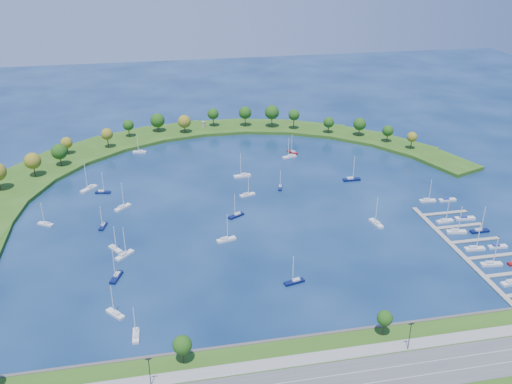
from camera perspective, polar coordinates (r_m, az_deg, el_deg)
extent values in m
plane|color=#071E41|center=(273.93, -0.82, -1.28)|extent=(700.00, 700.00, 0.00)
cube|color=#474442|center=(189.14, 5.05, -14.61)|extent=(420.00, 1.20, 1.80)
cube|color=#515154|center=(173.40, 7.10, -18.81)|extent=(420.00, 16.00, 0.12)
cube|color=gray|center=(181.05, 6.00, -16.48)|extent=(420.00, 5.00, 0.12)
cube|color=silver|center=(175.06, 6.84, -18.25)|extent=(420.00, 0.15, 0.02)
cylinder|color=#382314|center=(178.39, -7.47, -16.23)|extent=(0.56, 0.56, 5.25)
sphere|color=#184812|center=(175.91, -7.54, -15.29)|extent=(6.00, 6.00, 6.00)
cylinder|color=#382314|center=(191.17, 12.89, -13.41)|extent=(0.56, 0.56, 5.60)
sphere|color=#184812|center=(188.85, 13.01, -12.49)|extent=(5.20, 5.20, 5.20)
cylinder|color=black|center=(170.87, -10.80, -17.66)|extent=(0.24, 0.24, 10.00)
cylinder|color=black|center=(186.18, 15.40, -14.06)|extent=(0.24, 0.24, 10.00)
cube|color=#2B5215|center=(313.05, -24.10, 0.10)|extent=(50.23, 54.30, 2.00)
cube|color=#2B5215|center=(334.40, -20.78, 2.22)|extent=(54.07, 56.09, 2.00)
cube|color=#2B5215|center=(352.39, -16.96, 3.91)|extent=(55.20, 54.07, 2.00)
cube|color=#2B5215|center=(366.53, -12.78, 5.20)|extent=(53.65, 48.47, 2.00)
cube|color=#2B5215|center=(376.49, -8.35, 6.09)|extent=(49.62, 39.75, 2.00)
cube|color=#2B5215|center=(382.02, -3.77, 6.58)|extent=(44.32, 29.96, 2.00)
cube|color=#2B5215|center=(383.00, 0.87, 6.68)|extent=(49.49, 38.05, 2.00)
cube|color=#2B5215|center=(379.41, 5.49, 6.39)|extent=(51.13, 44.12, 2.00)
cube|color=#2B5215|center=(371.34, 10.00, 5.70)|extent=(49.19, 47.96, 2.00)
cube|color=#2B5215|center=(358.96, 14.30, 4.62)|extent=(43.90, 49.49, 2.00)
cube|color=#2B5215|center=(342.57, 18.31, 3.13)|extent=(35.67, 48.74, 2.00)
cylinder|color=#382314|center=(321.86, -21.69, 2.09)|extent=(0.56, 0.56, 7.18)
sphere|color=olive|center=(319.97, -21.84, 2.97)|extent=(8.85, 8.85, 8.85)
cylinder|color=#382314|center=(331.89, -19.32, 3.09)|extent=(0.56, 0.56, 6.67)
sphere|color=#184812|center=(330.15, -19.44, 3.91)|extent=(8.85, 8.85, 8.85)
cylinder|color=#382314|center=(348.45, -18.68, 4.13)|extent=(0.56, 0.56, 5.77)
sphere|color=olive|center=(347.05, -18.78, 4.78)|extent=(6.83, 6.83, 6.83)
cylinder|color=#382314|center=(351.57, -14.88, 4.95)|extent=(0.56, 0.56, 7.47)
sphere|color=olive|center=(349.91, -14.97, 5.74)|extent=(7.09, 7.09, 7.09)
cylinder|color=#382314|center=(368.16, -12.84, 5.99)|extent=(0.56, 0.56, 6.55)
sphere|color=#184812|center=(366.72, -12.91, 6.68)|extent=(6.98, 6.98, 6.98)
cylinder|color=#382314|center=(374.66, -9.98, 6.51)|extent=(0.56, 0.56, 5.84)
sphere|color=#184812|center=(373.20, -10.03, 7.21)|extent=(9.37, 9.37, 9.37)
cylinder|color=#382314|center=(369.98, -7.29, 6.46)|extent=(0.56, 0.56, 5.91)
sphere|color=olive|center=(368.54, -7.33, 7.15)|extent=(8.57, 8.57, 8.57)
cylinder|color=#382314|center=(380.35, -4.38, 7.22)|extent=(0.56, 0.56, 7.28)
sphere|color=#184812|center=(378.82, -4.40, 7.96)|extent=(7.52, 7.52, 7.52)
cylinder|color=#382314|center=(379.65, -1.12, 7.29)|extent=(0.56, 0.56, 7.75)
sphere|color=#184812|center=(377.99, -1.12, 8.09)|extent=(8.45, 8.45, 8.45)
cylinder|color=#382314|center=(377.36, 1.63, 7.24)|extent=(0.56, 0.56, 8.58)
sphere|color=#184812|center=(375.53, 1.64, 8.14)|extent=(9.53, 9.53, 9.53)
cylinder|color=#382314|center=(374.15, 3.87, 7.02)|extent=(0.56, 0.56, 8.45)
sphere|color=#184812|center=(372.44, 3.90, 7.86)|extent=(7.32, 7.32, 7.32)
cylinder|color=#382314|center=(369.33, 7.39, 6.42)|extent=(0.56, 0.56, 5.91)
sphere|color=#184812|center=(367.98, 7.43, 7.06)|extent=(7.02, 7.02, 7.02)
cylinder|color=#382314|center=(367.20, 10.48, 6.13)|extent=(0.56, 0.56, 6.24)
sphere|color=#184812|center=(365.73, 10.54, 6.83)|extent=(8.09, 8.09, 8.09)
cylinder|color=#382314|center=(359.35, 13.24, 5.44)|extent=(0.56, 0.56, 6.05)
sphere|color=#184812|center=(357.95, 13.31, 6.10)|extent=(6.93, 6.93, 6.93)
cylinder|color=#382314|center=(350.96, 15.56, 4.75)|extent=(0.56, 0.56, 6.48)
sphere|color=olive|center=(349.51, 15.64, 5.44)|extent=(6.21, 6.21, 6.21)
cylinder|color=gray|center=(379.46, -5.40, 6.86)|extent=(2.20, 2.20, 3.79)
cylinder|color=gray|center=(378.84, -5.41, 7.15)|extent=(2.60, 2.60, 0.30)
cube|color=gray|center=(249.31, 19.91, -5.66)|extent=(2.20, 82.00, 0.40)
cube|color=gray|center=(241.85, 24.71, -7.56)|extent=(22.00, 2.00, 0.40)
cube|color=gray|center=(250.83, 23.04, -6.03)|extent=(22.00, 2.00, 0.40)
cube|color=gray|center=(260.17, 21.50, -4.60)|extent=(22.00, 2.00, 0.40)
cylinder|color=#382314|center=(265.84, 23.51, -4.26)|extent=(0.36, 0.36, 1.60)
cube|color=gray|center=(269.83, 20.08, -3.27)|extent=(22.00, 2.00, 0.40)
cylinder|color=#382314|center=(275.30, 22.04, -2.97)|extent=(0.36, 0.36, 1.60)
cube|color=gray|center=(279.77, 18.76, -2.04)|extent=(22.00, 2.00, 0.40)
cylinder|color=#382314|center=(285.06, 20.68, -1.77)|extent=(0.36, 0.36, 1.60)
cube|color=#09113E|center=(296.05, -15.36, -0.03)|extent=(8.09, 3.70, 0.94)
cube|color=silver|center=(295.94, -15.52, 0.11)|extent=(2.99, 2.04, 0.66)
cylinder|color=silver|center=(293.59, -15.36, 0.98)|extent=(0.32, 0.32, 10.55)
cube|color=#09113E|center=(224.12, -14.06, -8.44)|extent=(5.20, 8.89, 1.03)
cube|color=silver|center=(224.30, -14.01, -8.14)|extent=(2.61, 3.40, 0.72)
cylinder|color=silver|center=(220.26, -14.30, -7.16)|extent=(0.32, 0.32, 11.59)
cube|color=#09113E|center=(215.42, 3.92, -9.15)|extent=(8.40, 4.14, 0.97)
cube|color=silver|center=(215.29, 4.12, -8.92)|extent=(3.13, 2.22, 0.68)
cylinder|color=silver|center=(211.88, 3.82, -7.87)|extent=(0.32, 0.32, 10.92)
cube|color=silver|center=(277.21, -13.43, -1.55)|extent=(8.15, 8.05, 1.07)
cube|color=silver|center=(276.29, -13.58, -1.45)|extent=(3.47, 3.44, 0.75)
cylinder|color=silver|center=(274.84, -13.46, -0.27)|extent=(0.32, 0.32, 12.08)
cube|color=silver|center=(331.85, 3.42, 3.61)|extent=(8.85, 4.51, 1.02)
cube|color=silver|center=(331.93, 3.55, 3.77)|extent=(3.31, 2.39, 0.72)
cylinder|color=silver|center=(329.30, 3.34, 4.60)|extent=(0.32, 0.32, 11.51)
cube|color=silver|center=(242.56, -3.06, -4.89)|extent=(8.88, 4.44, 1.03)
cube|color=silver|center=(241.85, -3.25, -4.75)|extent=(3.32, 2.37, 0.72)
cylinder|color=silver|center=(239.73, -2.94, -3.55)|extent=(0.32, 0.32, 11.54)
cube|color=silver|center=(301.64, -16.69, 0.30)|extent=(8.68, 9.20, 1.19)
cube|color=silver|center=(301.84, -16.58, 0.54)|extent=(3.76, 3.87, 0.83)
cylinder|color=silver|center=(298.34, -16.97, 1.51)|extent=(0.32, 0.32, 13.35)
cube|color=silver|center=(272.31, -20.69, -3.09)|extent=(7.54, 5.60, 0.90)
cube|color=silver|center=(271.52, -20.59, -2.97)|extent=(3.01, 2.59, 0.63)
cylinder|color=silver|center=(270.28, -20.96, -2.03)|extent=(0.32, 0.32, 10.13)
cube|color=silver|center=(261.10, 12.16, -3.15)|extent=(4.02, 9.30, 1.08)
cube|color=silver|center=(260.02, 12.28, -3.06)|extent=(2.28, 3.40, 0.76)
cylinder|color=silver|center=(258.64, 12.21, -1.79)|extent=(0.32, 0.32, 12.15)
cube|color=silver|center=(282.70, -0.88, -0.30)|extent=(8.28, 4.42, 0.96)
cube|color=silver|center=(282.03, -1.03, -0.18)|extent=(3.12, 2.30, 0.67)
cylinder|color=silver|center=(280.51, -0.77, 0.81)|extent=(0.32, 0.32, 10.77)
cube|color=#09113E|center=(262.23, -15.35, -3.41)|extent=(3.74, 7.61, 0.88)
cube|color=silver|center=(262.50, -15.33, -3.19)|extent=(2.01, 2.84, 0.62)
cylinder|color=silver|center=(259.30, -15.52, -2.42)|extent=(0.32, 0.32, 9.90)
cube|color=maroon|center=(338.98, 3.73, 4.06)|extent=(5.50, 7.98, 0.94)
cube|color=silver|center=(338.16, 3.82, 4.15)|extent=(2.61, 3.14, 0.66)
cylinder|color=silver|center=(337.41, 3.68, 5.00)|extent=(0.32, 0.32, 10.58)
cube|color=silver|center=(204.99, -14.17, -11.98)|extent=(6.86, 7.61, 0.96)
cube|color=silver|center=(203.97, -14.06, -11.88)|extent=(3.01, 3.17, 0.67)
cylinder|color=silver|center=(202.01, -14.46, -10.56)|extent=(0.32, 0.32, 10.84)
cube|color=silver|center=(346.13, -11.80, 4.02)|extent=(8.29, 3.90, 0.96)
cube|color=silver|center=(345.67, -11.68, 4.15)|extent=(3.07, 2.13, 0.67)
cylinder|color=silver|center=(344.27, -11.99, 4.93)|extent=(0.32, 0.32, 10.79)
cube|color=#09113E|center=(304.45, 9.73, 1.26)|extent=(9.42, 2.69, 1.13)
cube|color=silver|center=(303.75, 9.58, 1.41)|extent=(3.30, 1.86, 0.79)
cylinder|color=silver|center=(302.03, 9.96, 2.47)|extent=(0.32, 0.32, 12.70)
cube|color=silver|center=(237.44, -13.25, -6.30)|extent=(8.04, 8.18, 1.08)
cube|color=silver|center=(236.46, -13.43, -6.20)|extent=(3.45, 3.48, 0.75)
cylinder|color=silver|center=(234.58, -13.29, -4.85)|extent=(0.32, 0.32, 12.10)
cube|color=silver|center=(242.74, -14.14, -5.68)|extent=(6.15, 7.71, 0.94)
cube|color=silver|center=(242.95, -14.26, -5.45)|extent=(2.79, 3.12, 0.66)
cylinder|color=silver|center=(239.46, -14.20, -4.55)|extent=(0.32, 0.32, 10.54)
cube|color=#09113E|center=(262.19, -2.06, -2.44)|extent=(8.24, 6.09, 0.98)
cube|color=silver|center=(262.26, -1.92, -2.23)|extent=(3.29, 2.83, 0.69)
cylinder|color=silver|center=(259.10, -2.19, -1.30)|extent=(0.32, 0.32, 11.06)
cube|color=silver|center=(304.71, -1.42, 1.65)|extent=(9.45, 3.57, 1.11)
cube|color=silver|center=(304.58, -1.26, 1.83)|extent=(3.41, 2.15, 0.77)
cylinder|color=silver|center=(301.91, -1.57, 2.81)|extent=(0.32, 0.32, 12.45)
cube|color=#09113E|center=(291.09, 2.49, 0.44)|extent=(3.73, 7.19, 0.83)
cube|color=silver|center=(291.43, 2.50, 0.63)|extent=(1.96, 2.70, 0.58)
cylinder|color=silver|center=(288.51, 2.50, 1.32)|extent=(0.32, 0.32, 9.35)
cube|color=silver|center=(194.09, -12.15, -14.14)|extent=(2.35, 7.67, 0.91)
cube|color=silver|center=(193.02, -12.18, -14.10)|extent=(1.57, 2.71, 0.64)
cylinder|color=silver|center=(191.15, -12.30, -12.72)|extent=(0.32, 0.32, 10.28)
cube|color=silver|center=(235.32, 24.62, -8.43)|extent=(9.03, 3.55, 1.06)
cube|color=silver|center=(234.31, 24.50, -8.29)|extent=(3.27, 2.10, 0.74)
cube|color=silver|center=(244.34, 22.89, -6.81)|extent=(8.79, 3.28, 1.03)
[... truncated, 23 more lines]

